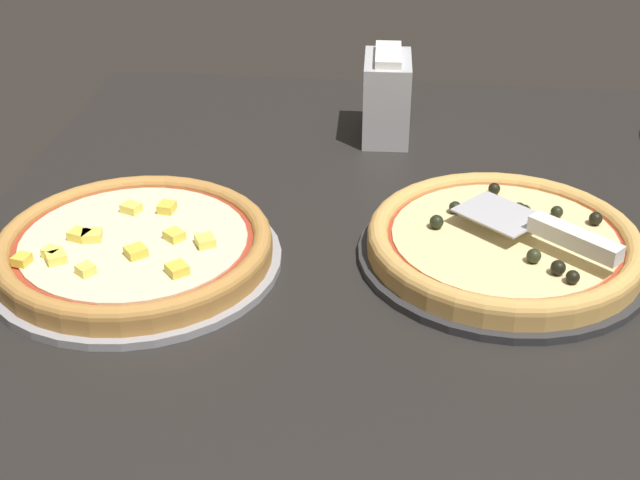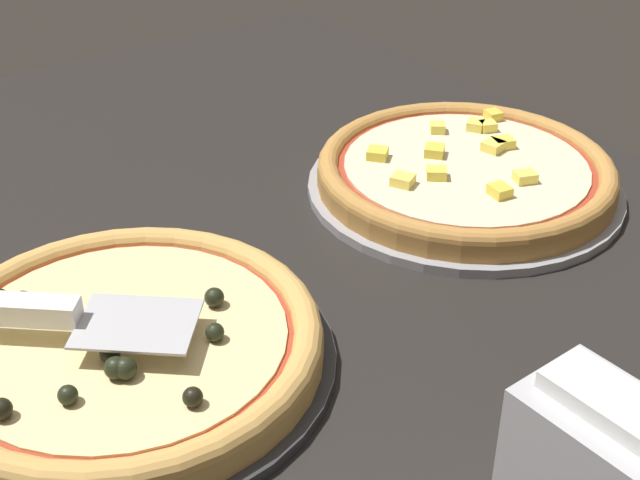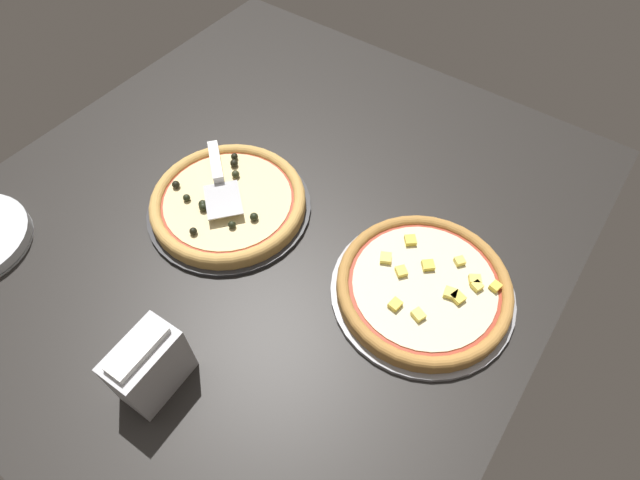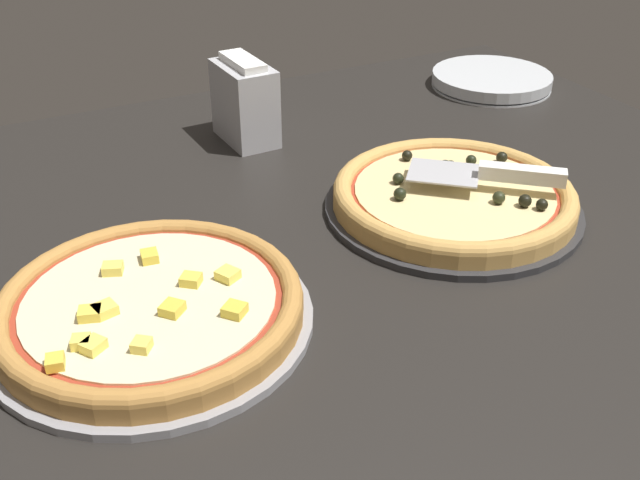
{
  "view_description": "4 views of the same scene",
  "coord_description": "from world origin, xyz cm",
  "px_view_note": "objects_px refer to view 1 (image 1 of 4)",
  "views": [
    {
      "loc": [
        -89.92,
        4.77,
        57.06
      ],
      "look_at": [
        1.92,
        14.76,
        3.0
      ],
      "focal_mm": 50.0,
      "sensor_mm": 36.0,
      "label": 1
    },
    {
      "loc": [
        61.23,
        -27.9,
        48.61
      ],
      "look_at": [
        1.92,
        14.76,
        3.0
      ],
      "focal_mm": 50.0,
      "sensor_mm": 36.0,
      "label": 2
    },
    {
      "loc": [
        49.6,
        49.01,
        83.89
      ],
      "look_at": [
        1.92,
        14.76,
        3.0
      ],
      "focal_mm": 28.0,
      "sensor_mm": 36.0,
      "label": 3
    },
    {
      "loc": [
        -67.5,
        50.44,
        50.33
      ],
      "look_at": [
        1.92,
        14.76,
        3.0
      ],
      "focal_mm": 42.0,
      "sensor_mm": 36.0,
      "label": 4
    }
  ],
  "objects_px": {
    "pizza_front": "(504,241)",
    "pizza_back": "(134,245)",
    "napkin_holder": "(387,96)",
    "serving_spatula": "(555,233)"
  },
  "relations": [
    {
      "from": "pizza_front",
      "to": "pizza_back",
      "type": "relative_size",
      "value": 1.0
    },
    {
      "from": "serving_spatula",
      "to": "napkin_holder",
      "type": "distance_m",
      "value": 0.45
    },
    {
      "from": "pizza_back",
      "to": "napkin_holder",
      "type": "relative_size",
      "value": 2.38
    },
    {
      "from": "pizza_front",
      "to": "serving_spatula",
      "type": "height_order",
      "value": "serving_spatula"
    },
    {
      "from": "pizza_front",
      "to": "pizza_back",
      "type": "height_order",
      "value": "pizza_front"
    },
    {
      "from": "pizza_back",
      "to": "napkin_holder",
      "type": "height_order",
      "value": "napkin_holder"
    },
    {
      "from": "pizza_front",
      "to": "serving_spatula",
      "type": "relative_size",
      "value": 1.75
    },
    {
      "from": "pizza_front",
      "to": "serving_spatula",
      "type": "bearing_deg",
      "value": -122.64
    },
    {
      "from": "pizza_front",
      "to": "napkin_holder",
      "type": "relative_size",
      "value": 2.39
    },
    {
      "from": "napkin_holder",
      "to": "pizza_back",
      "type": "bearing_deg",
      "value": 145.82
    }
  ]
}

